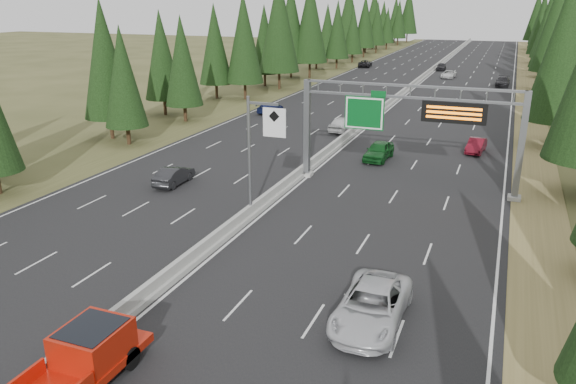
# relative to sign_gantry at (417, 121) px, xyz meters

# --- Properties ---
(road) EXTENTS (32.00, 260.00, 0.08)m
(road) POSITION_rel_sign_gantry_xyz_m (-8.92, 45.12, -5.23)
(road) COLOR black
(road) RESTS_ON ground
(shoulder_right) EXTENTS (3.60, 260.00, 0.06)m
(shoulder_right) POSITION_rel_sign_gantry_xyz_m (8.88, 45.12, -5.24)
(shoulder_right) COLOR olive
(shoulder_right) RESTS_ON ground
(shoulder_left) EXTENTS (3.60, 260.00, 0.06)m
(shoulder_left) POSITION_rel_sign_gantry_xyz_m (-26.72, 45.12, -5.24)
(shoulder_left) COLOR #3C411E
(shoulder_left) RESTS_ON ground
(median_barrier) EXTENTS (0.70, 260.00, 0.85)m
(median_barrier) POSITION_rel_sign_gantry_xyz_m (-8.92, 45.12, -4.85)
(median_barrier) COLOR gray
(median_barrier) RESTS_ON road
(sign_gantry) EXTENTS (16.75, 0.98, 7.80)m
(sign_gantry) POSITION_rel_sign_gantry_xyz_m (0.00, 0.00, 0.00)
(sign_gantry) COLOR slate
(sign_gantry) RESTS_ON road
(hov_sign_pole) EXTENTS (2.80, 0.50, 8.00)m
(hov_sign_pole) POSITION_rel_sign_gantry_xyz_m (-8.33, -9.92, -0.54)
(hov_sign_pole) COLOR slate
(hov_sign_pole) RESTS_ON road
(tree_row_right) EXTENTS (11.88, 242.40, 18.84)m
(tree_row_right) POSITION_rel_sign_gantry_xyz_m (13.20, 52.65, 3.56)
(tree_row_right) COLOR black
(tree_row_right) RESTS_ON ground
(tree_row_left) EXTENTS (11.92, 244.79, 18.25)m
(tree_row_left) POSITION_rel_sign_gantry_xyz_m (-31.05, 35.99, 3.85)
(tree_row_left) COLOR black
(tree_row_left) RESTS_ON ground
(silver_minivan) EXTENTS (2.80, 6.07, 1.69)m
(silver_minivan) POSITION_rel_sign_gantry_xyz_m (1.50, -19.58, -4.35)
(silver_minivan) COLOR silver
(silver_minivan) RESTS_ON road
(red_pickup) EXTENTS (2.29, 6.41, 2.09)m
(red_pickup) POSITION_rel_sign_gantry_xyz_m (-7.42, -27.54, -4.03)
(red_pickup) COLOR black
(red_pickup) RESTS_ON road
(car_ahead_green) EXTENTS (2.20, 4.89, 1.63)m
(car_ahead_green) POSITION_rel_sign_gantry_xyz_m (-4.20, 7.16, -4.37)
(car_ahead_green) COLOR #12521C
(car_ahead_green) RESTS_ON road
(car_ahead_dkred) EXTENTS (1.80, 4.12, 1.32)m
(car_ahead_dkred) POSITION_rel_sign_gantry_xyz_m (3.77, 12.97, -4.53)
(car_ahead_dkred) COLOR maroon
(car_ahead_dkred) RESTS_ON road
(car_ahead_dkgrey) EXTENTS (2.30, 5.30, 1.52)m
(car_ahead_dkgrey) POSITION_rel_sign_gantry_xyz_m (4.91, 59.55, -4.43)
(car_ahead_dkgrey) COLOR black
(car_ahead_dkgrey) RESTS_ON road
(car_ahead_white) EXTENTS (2.55, 4.96, 1.34)m
(car_ahead_white) POSITION_rel_sign_gantry_xyz_m (-4.68, 67.17, -4.52)
(car_ahead_white) COLOR silver
(car_ahead_white) RESTS_ON road
(car_ahead_far) EXTENTS (1.94, 4.53, 1.52)m
(car_ahead_far) POSITION_rel_sign_gantry_xyz_m (-7.42, 78.85, -4.43)
(car_ahead_far) COLOR black
(car_ahead_far) RESTS_ON road
(car_onc_near) EXTENTS (1.65, 4.30, 1.40)m
(car_onc_near) POSITION_rel_sign_gantry_xyz_m (-17.43, -5.69, -4.49)
(car_onc_near) COLOR black
(car_onc_near) RESTS_ON road
(car_onc_blue) EXTENTS (2.32, 4.77, 1.34)m
(car_onc_blue) POSITION_rel_sign_gantry_xyz_m (-21.98, 23.91, -4.52)
(car_onc_blue) COLOR navy
(car_onc_blue) RESTS_ON road
(car_onc_white) EXTENTS (2.39, 4.98, 1.64)m
(car_onc_white) POSITION_rel_sign_gantry_xyz_m (-10.42, 17.11, -4.37)
(car_onc_white) COLOR silver
(car_onc_white) RESTS_ON road
(car_onc_far) EXTENTS (3.01, 5.60, 1.50)m
(car_onc_far) POSITION_rel_sign_gantry_xyz_m (-23.42, 79.25, -4.44)
(car_onc_far) COLOR black
(car_onc_far) RESTS_ON road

